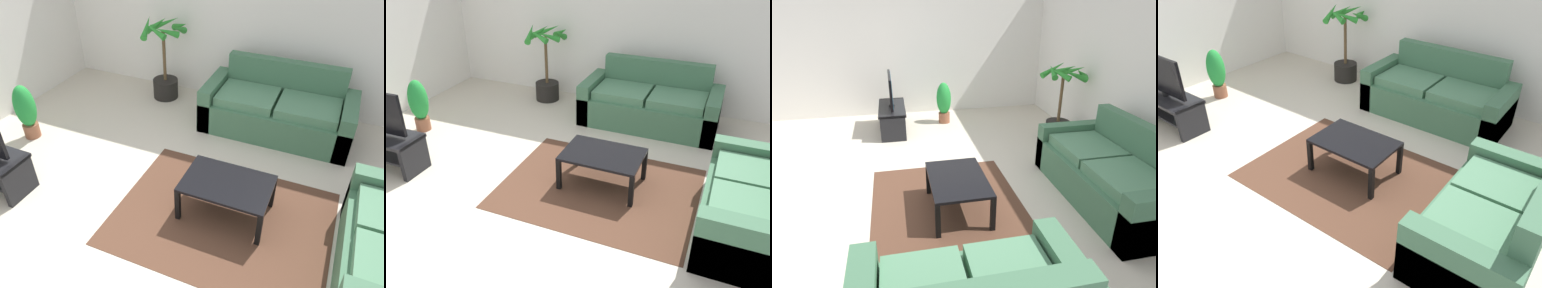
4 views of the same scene
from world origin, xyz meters
TOP-DOWN VIEW (x-y plane):
  - ground_plane at (0.00, 0.00)m, footprint 6.60×6.60m
  - wall_back at (0.00, 3.00)m, footprint 6.00×0.06m
  - couch_main at (0.78, 2.28)m, footprint 1.98×0.90m
  - coffee_table at (0.67, 0.50)m, footprint 0.89×0.61m
  - area_rug at (0.67, 0.40)m, footprint 2.20×1.70m
  - potted_palm at (-1.06, 2.56)m, footprint 0.76×0.73m
  - potted_plant_small at (-2.23, 0.80)m, footprint 0.27×0.27m

SIDE VIEW (x-z plane):
  - ground_plane at x=0.00m, z-range 0.00..0.00m
  - area_rug at x=0.67m, z-range 0.00..0.01m
  - couch_main at x=0.78m, z-range -0.15..0.75m
  - coffee_table at x=0.67m, z-range 0.15..0.56m
  - potted_plant_small at x=-2.23m, z-range 0.02..0.79m
  - potted_palm at x=-1.06m, z-range -0.10..1.17m
  - wall_back at x=0.00m, z-range 0.00..2.70m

